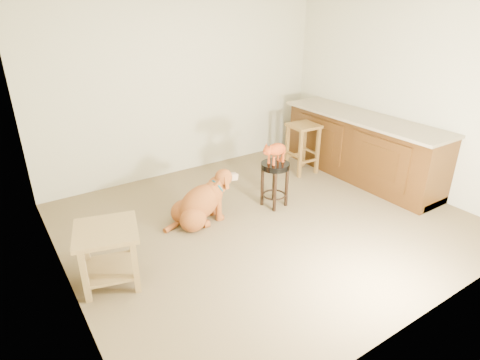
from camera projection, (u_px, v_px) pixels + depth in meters
floor at (267, 221)px, 4.84m from camera, size 4.50×4.00×0.01m
room_shell at (271, 81)px, 4.15m from camera, size 4.54×4.04×2.62m
cabinet_run at (361, 149)px, 5.87m from camera, size 0.70×2.56×0.94m
padded_stool at (275, 176)px, 5.05m from camera, size 0.36×0.36×0.59m
wood_stool at (302, 147)px, 6.08m from camera, size 0.44×0.44×0.76m
side_table at (108, 248)px, 3.65m from camera, size 0.69×0.69×0.58m
golden_retriever at (200, 204)px, 4.73m from camera, size 1.02×0.50×0.65m
tabby_kitten at (275, 150)px, 4.90m from camera, size 0.49×0.24×0.31m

